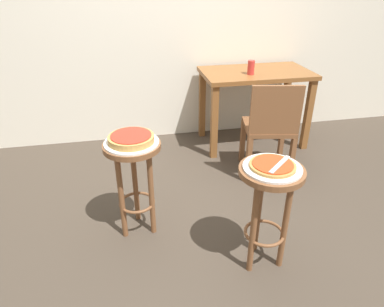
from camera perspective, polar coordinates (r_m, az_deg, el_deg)
The scene contains 11 objects.
ground_plane at distance 2.54m, azimuth 3.55°, elevation -11.64°, with size 6.00×6.00×0.00m, color #42382D.
stool_foreground at distance 2.01m, azimuth 12.51°, elevation -6.88°, with size 0.36×0.36×0.67m.
serving_plate_foreground at distance 1.92m, azimuth 13.07°, elevation -2.31°, with size 0.32×0.32×0.01m, color silver.
pizza_foreground at distance 1.91m, azimuth 13.13°, elevation -1.89°, with size 0.25×0.25×0.02m.
stool_middle at distance 2.26m, azimuth -9.53°, elevation -2.45°, with size 0.36×0.36×0.67m.
serving_plate_middle at distance 2.17m, azimuth -9.91°, elevation 1.78°, with size 0.34×0.34×0.01m, color white.
pizza_middle at distance 2.16m, azimuth -9.97°, elevation 2.46°, with size 0.28×0.28×0.05m.
dining_table at distance 3.52m, azimuth 10.37°, elevation 11.17°, with size 1.05×0.60×0.75m.
cup_near_edge at distance 3.35m, azimuth 9.68°, elevation 13.79°, with size 0.06×0.06×0.13m, color red.
wooden_chair at distance 2.96m, azimuth 12.78°, elevation 4.38°, with size 0.47×0.47×0.85m.
pizza_server_knife at distance 1.90m, azimuth 14.24°, elevation -1.72°, with size 0.22×0.02×0.01m, color silver.
Camera 1 is at (-0.54, -1.88, 1.62)m, focal length 32.41 mm.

